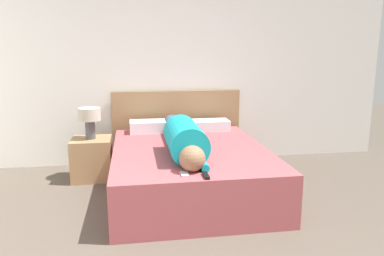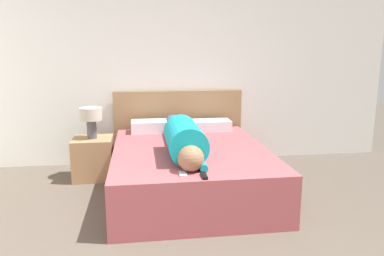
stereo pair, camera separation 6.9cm
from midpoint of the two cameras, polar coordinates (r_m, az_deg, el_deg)
wall_back at (r=5.05m, az=-3.40°, el=9.40°), size 6.13×0.06×2.60m
bed at (r=4.06m, az=0.18°, el=-6.42°), size 1.61×2.06×0.49m
headboard at (r=5.09m, az=-1.66°, el=0.21°), size 1.73×0.04×0.98m
nightstand at (r=4.63m, az=-14.38°, el=-4.47°), size 0.46×0.44×0.49m
table_lamp at (r=4.52m, az=-14.71°, el=1.58°), size 0.25×0.25×0.37m
person_lying at (r=3.78m, az=-0.89°, el=-1.51°), size 0.36×1.81×0.36m
pillow_near_headboard at (r=4.76m, az=-5.56°, el=0.26°), size 0.54×0.29×0.15m
pillow_second at (r=4.84m, az=3.20°, el=0.43°), size 0.51×0.29×0.13m
tv_remote at (r=3.11m, az=2.49°, el=-7.27°), size 0.04×0.15×0.02m
cell_phone at (r=3.16m, az=-0.79°, el=-7.01°), size 0.06×0.13×0.01m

